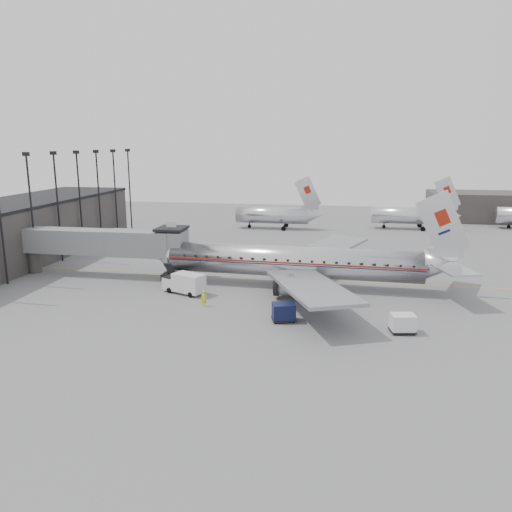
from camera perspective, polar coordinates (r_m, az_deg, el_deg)
The scene contains 13 objects.
ground at distance 56.72m, azimuth -2.12°, elevation -3.97°, with size 160.00×160.00×0.00m, color slate.
terminal at distance 78.70m, azimuth -25.52°, elevation 2.53°, with size 12.00×46.00×8.00m, color #3B3836.
hangar at distance 118.73m, azimuth 26.37°, elevation 5.06°, with size 30.00×12.00×6.00m, color #3B3836.
apron_line at distance 61.89m, azimuth 1.75°, elevation -2.52°, with size 0.15×60.00×0.01m, color gold.
jet_bridge at distance 64.47m, azimuth -16.11°, elevation 1.41°, with size 21.00×6.20×7.10m.
floodlight_masts at distance 77.09m, azimuth -20.58°, elevation 6.06°, with size 0.90×42.25×15.25m.
distant_aircraft_near at distance 96.96m, azimuth 1.99°, elevation 4.76°, with size 16.39×3.20×10.26m.
distant_aircraft_mid at distance 100.84m, azimuth 17.15°, elevation 4.51°, with size 16.39×3.20×10.26m.
airliner at distance 57.85m, azimuth 5.00°, elevation -0.69°, with size 36.61×33.89×11.57m.
service_van at distance 55.97m, azimuth -8.20°, elevation -3.04°, with size 5.23×3.63×2.30m.
baggage_cart_navy at distance 47.09m, azimuth 3.18°, elevation -6.39°, with size 2.57×2.21×1.72m.
baggage_cart_white at distance 46.14m, azimuth 16.42°, elevation -7.36°, with size 2.40×1.99×1.68m.
ramp_worker at distance 51.44m, azimuth -5.97°, elevation -4.85°, with size 0.61×0.40×1.66m, color #D5E71B.
Camera 1 is at (11.38, -53.08, 16.45)m, focal length 35.00 mm.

